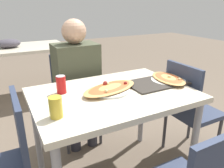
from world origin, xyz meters
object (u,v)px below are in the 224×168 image
Objects in this scene: pizza_main at (110,88)px; soda_can at (61,85)px; person_seated at (77,75)px; pizza_second at (169,79)px; dining_table at (113,103)px; chair_far_seated at (74,94)px; chair_side_left at (4,164)px; drink_glass at (56,107)px; chair_side_right at (189,107)px.

soda_can is (-0.31, 0.13, 0.04)m from pizza_main.
person_seated is 0.83m from pizza_second.
soda_can is at bearing 153.67° from dining_table.
person_seated reaches higher than pizza_second.
pizza_second is at bearing 132.31° from person_seated.
chair_far_seated and chair_side_left have the same top height.
drink_glass is at bearing -110.32° from soda_can.
drink_glass is (-1.19, -0.13, 0.33)m from chair_side_right.
person_seated is at bearing -45.14° from chair_side_left.
soda_can reaches higher than dining_table.
pizza_main is 3.92× the size of soda_can.
pizza_second is (0.56, -0.61, 0.06)m from person_seated.
soda_can is at bearing -100.25° from chair_side_right.
pizza_second is (0.50, -0.00, 0.11)m from dining_table.
chair_far_seated is at bearing 127.47° from pizza_second.
drink_glass reaches higher than dining_table.
soda_can reaches higher than pizza_main.
soda_can reaches higher than drink_glass.
chair_side_left is at bearing -150.69° from soda_can.
chair_side_left reaches higher than pizza_second.
person_seated is 2.52× the size of pizza_main.
pizza_second is at bearing 127.47° from chair_far_seated.
chair_side_left is (-0.74, -0.08, -0.18)m from dining_table.
chair_side_left is 1.00m from person_seated.
person_seated is (0.69, 0.69, 0.23)m from chair_side_left.
dining_table is 0.51m from pizza_second.
chair_side_right is at bearing 136.57° from chair_far_seated.
soda_can is 0.35m from drink_glass.
chair_side_left is 0.80m from pizza_main.
pizza_main is 1.27× the size of pizza_second.
pizza_main is at bearing -22.12° from soda_can.
drink_glass is at bearing -83.58° from chair_side_right.
chair_side_left is at bearing 44.86° from person_seated.
pizza_second is at bearing 9.81° from drink_glass.
chair_side_right reaches higher than soda_can.
chair_far_seated is at bearing 66.47° from drink_glass.
person_seated reaches higher than chair_side_left.
soda_can is (-0.32, 0.16, 0.15)m from dining_table.
chair_side_right is (0.80, -0.76, 0.00)m from chair_far_seated.
chair_side_right is 1.83× the size of pizza_main.
soda_can is (-0.27, -0.56, 0.33)m from chair_far_seated.
drink_glass is at bearing 66.47° from chair_far_seated.
chair_side_right is (0.74, -0.03, -0.18)m from dining_table.
pizza_main is (-0.75, 0.06, 0.29)m from chair_side_right.
chair_far_seated is 2.32× the size of pizza_second.
chair_far_seated is 1.02m from drink_glass.
dining_table is 0.11m from pizza_main.
chair_far_seated reaches higher than drink_glass.
person_seated is (-0.80, 0.64, 0.23)m from chair_side_right.
pizza_main is 0.34m from soda_can.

